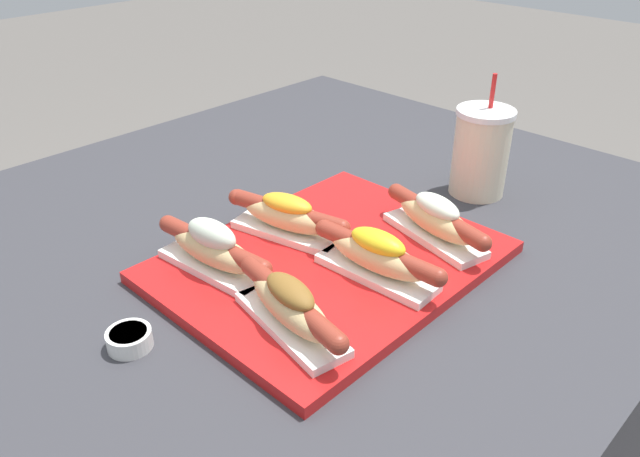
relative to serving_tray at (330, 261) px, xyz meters
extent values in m
cube|color=#333338|center=(-0.02, 0.13, -0.38)|extent=(1.49, 1.15, 0.75)
cube|color=red|center=(0.00, 0.00, 0.00)|extent=(0.48, 0.38, 0.02)
cube|color=white|center=(-0.16, -0.08, 0.02)|extent=(0.09, 0.19, 0.01)
ellipsoid|color=#DBB77A|center=(-0.16, -0.08, 0.04)|extent=(0.08, 0.17, 0.04)
cylinder|color=maroon|center=(-0.16, -0.08, 0.05)|extent=(0.06, 0.20, 0.03)
sphere|color=maroon|center=(-0.17, -0.18, 0.05)|extent=(0.03, 0.03, 0.03)
sphere|color=maroon|center=(-0.14, 0.02, 0.05)|extent=(0.03, 0.03, 0.03)
ellipsoid|color=brown|center=(-0.16, -0.08, 0.06)|extent=(0.06, 0.09, 0.03)
cube|color=white|center=(0.01, -0.08, 0.02)|extent=(0.07, 0.18, 0.01)
ellipsoid|color=#DBB77A|center=(0.01, -0.08, 0.04)|extent=(0.06, 0.16, 0.04)
cylinder|color=maroon|center=(0.01, -0.08, 0.05)|extent=(0.04, 0.20, 0.03)
sphere|color=maroon|center=(0.01, -0.18, 0.05)|extent=(0.03, 0.03, 0.03)
sphere|color=maroon|center=(0.00, 0.01, 0.05)|extent=(0.03, 0.03, 0.03)
ellipsoid|color=yellow|center=(0.01, -0.08, 0.07)|extent=(0.04, 0.09, 0.03)
cube|color=white|center=(0.15, -0.08, 0.02)|extent=(0.10, 0.19, 0.01)
ellipsoid|color=#DBB77A|center=(0.15, -0.08, 0.04)|extent=(0.08, 0.17, 0.04)
cylinder|color=maroon|center=(0.15, -0.08, 0.05)|extent=(0.07, 0.20, 0.03)
sphere|color=maroon|center=(0.13, -0.18, 0.05)|extent=(0.03, 0.03, 0.03)
sphere|color=maroon|center=(0.17, 0.01, 0.05)|extent=(0.03, 0.03, 0.03)
ellipsoid|color=silver|center=(0.15, -0.08, 0.07)|extent=(0.06, 0.09, 0.03)
cube|color=white|center=(-0.14, 0.09, 0.02)|extent=(0.08, 0.19, 0.01)
ellipsoid|color=#DBB77A|center=(-0.14, 0.09, 0.04)|extent=(0.06, 0.16, 0.04)
cylinder|color=maroon|center=(-0.14, 0.09, 0.05)|extent=(0.04, 0.20, 0.03)
sphere|color=maroon|center=(-0.13, 0.00, 0.05)|extent=(0.03, 0.03, 0.03)
sphere|color=maroon|center=(-0.15, 0.19, 0.05)|extent=(0.03, 0.03, 0.03)
ellipsoid|color=silver|center=(-0.14, 0.09, 0.07)|extent=(0.05, 0.09, 0.04)
cube|color=white|center=(0.00, 0.09, 0.02)|extent=(0.10, 0.19, 0.01)
ellipsoid|color=#DBB77A|center=(0.00, 0.09, 0.04)|extent=(0.08, 0.17, 0.04)
cylinder|color=maroon|center=(0.00, 0.09, 0.05)|extent=(0.07, 0.20, 0.03)
sphere|color=maroon|center=(0.02, 0.00, 0.05)|extent=(0.03, 0.03, 0.03)
sphere|color=maroon|center=(-0.02, 0.19, 0.05)|extent=(0.03, 0.03, 0.03)
ellipsoid|color=gold|center=(0.00, 0.09, 0.06)|extent=(0.06, 0.09, 0.03)
cylinder|color=silver|center=(-0.31, 0.05, 0.00)|extent=(0.06, 0.06, 0.02)
cylinder|color=beige|center=(-0.31, 0.05, 0.01)|extent=(0.05, 0.05, 0.01)
cylinder|color=beige|center=(0.37, -0.02, 0.07)|extent=(0.10, 0.10, 0.15)
cylinder|color=white|center=(0.37, -0.02, 0.15)|extent=(0.10, 0.10, 0.01)
cylinder|color=red|center=(0.38, -0.02, 0.18)|extent=(0.01, 0.01, 0.06)
camera|label=1|loc=(-0.58, -0.54, 0.51)|focal=35.00mm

